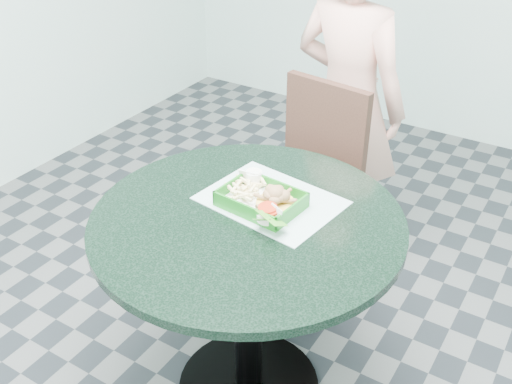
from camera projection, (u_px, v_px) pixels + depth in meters
The scene contains 9 objects.
cafe_table at pixel (248, 265), 1.95m from camera, with size 0.98×0.98×0.75m.
dining_chair at pixel (313, 179), 2.51m from camera, with size 0.39×0.39×0.93m.
diner_person at pixel (348, 105), 2.64m from camera, with size 0.54×0.36×1.49m, color #E4A592.
placemat at pixel (271, 205), 1.94m from camera, with size 0.42×0.32×0.00m, color #A4C5C4.
food_basket at pixel (261, 207), 1.90m from camera, with size 0.25×0.18×0.05m.
crab_sandwich at pixel (276, 202), 1.86m from camera, with size 0.12×0.12×0.07m.
fries_pile at pixel (246, 193), 1.94m from camera, with size 0.11×0.12×0.04m, color beige, non-canonical shape.
sauce_ramekin at pixel (250, 181), 1.98m from camera, with size 0.06×0.06×0.03m.
garnish_cup at pixel (272, 220), 1.80m from camera, with size 0.10×0.10×0.04m.
Camera 1 is at (0.83, -1.28, 1.82)m, focal length 42.00 mm.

